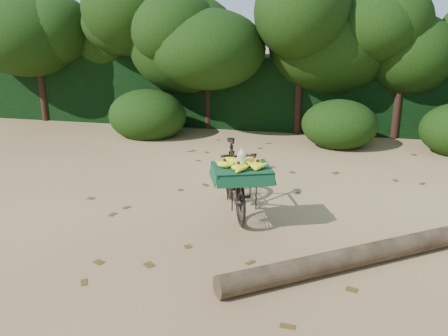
# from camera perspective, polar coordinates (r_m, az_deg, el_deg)

# --- Properties ---
(ground) EXTENTS (80.00, 80.00, 0.00)m
(ground) POSITION_cam_1_polar(r_m,az_deg,el_deg) (6.92, 0.91, -5.66)
(ground) COLOR tan
(ground) RESTS_ON ground
(vendor_bicycle) EXTENTS (1.22, 1.88, 1.05)m
(vendor_bicycle) POSITION_cam_1_polar(r_m,az_deg,el_deg) (6.84, 1.28, -1.13)
(vendor_bicycle) COLOR black
(vendor_bicycle) RESTS_ON ground
(fallen_log) EXTENTS (2.92, 2.20, 0.25)m
(fallen_log) POSITION_cam_1_polar(r_m,az_deg,el_deg) (5.71, 15.56, -10.25)
(fallen_log) COLOR brown
(fallen_log) RESTS_ON ground
(hedge_backdrop) EXTENTS (26.00, 1.80, 1.80)m
(hedge_backdrop) POSITION_cam_1_polar(r_m,az_deg,el_deg) (12.72, 7.00, 9.14)
(hedge_backdrop) COLOR black
(hedge_backdrop) RESTS_ON ground
(tree_row) EXTENTS (14.50, 2.00, 4.00)m
(tree_row) POSITION_cam_1_polar(r_m,az_deg,el_deg) (11.91, 3.56, 14.00)
(tree_row) COLOR black
(tree_row) RESTS_ON ground
(bush_clumps) EXTENTS (8.80, 1.70, 0.90)m
(bush_clumps) POSITION_cam_1_polar(r_m,az_deg,el_deg) (10.79, 8.38, 5.17)
(bush_clumps) COLOR black
(bush_clumps) RESTS_ON ground
(leaf_litter) EXTENTS (7.00, 7.30, 0.01)m
(leaf_litter) POSITION_cam_1_polar(r_m,az_deg,el_deg) (7.51, 1.96, -3.72)
(leaf_litter) COLOR #4D3614
(leaf_litter) RESTS_ON ground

